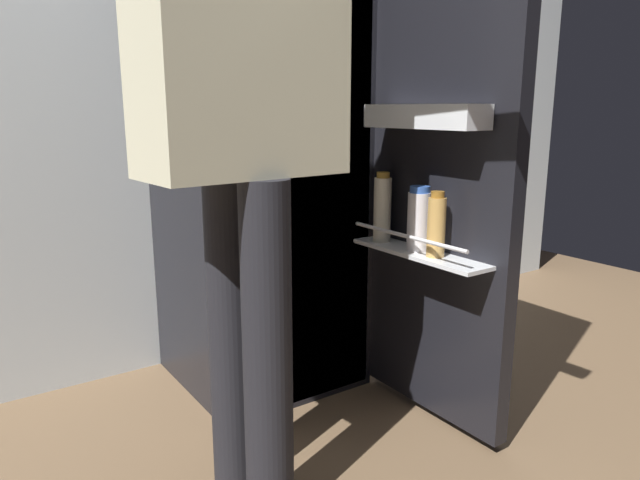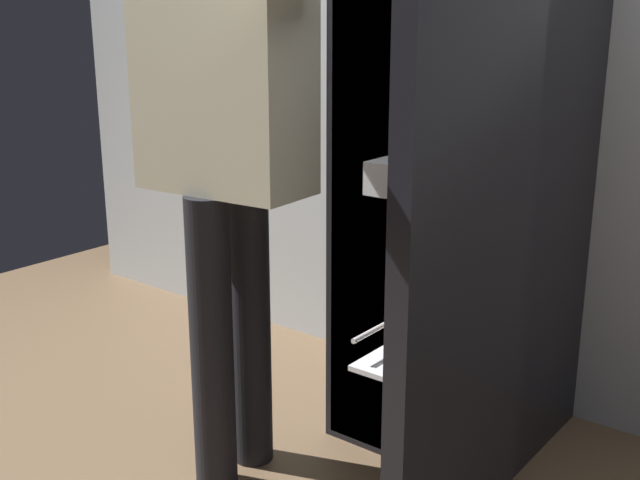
% 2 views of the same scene
% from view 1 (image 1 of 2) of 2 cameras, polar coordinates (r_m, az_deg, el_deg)
% --- Properties ---
extents(ground_plane, '(5.32, 5.32, 0.00)m').
position_cam_1_polar(ground_plane, '(1.93, 2.67, -18.80)').
color(ground_plane, brown).
extents(kitchen_wall, '(4.40, 0.10, 2.57)m').
position_cam_1_polar(kitchen_wall, '(2.44, -10.74, 19.03)').
color(kitchen_wall, silver).
rests_on(kitchen_wall, ground_plane).
extents(refrigerator, '(0.65, 1.19, 1.62)m').
position_cam_1_polar(refrigerator, '(2.08, -4.88, 7.31)').
color(refrigerator, black).
rests_on(refrigerator, ground_plane).
extents(person, '(0.60, 0.77, 1.72)m').
position_cam_1_polar(person, '(1.37, -7.34, 14.04)').
color(person, black).
rests_on(person, ground_plane).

